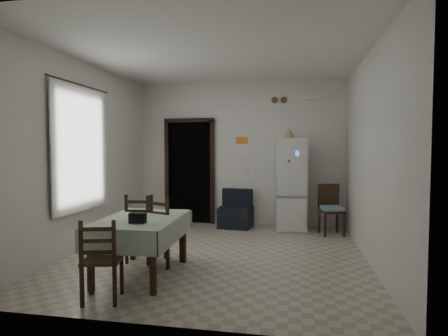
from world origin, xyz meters
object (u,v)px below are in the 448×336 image
fridge (292,184)px  navy_seat (236,209)px  dining_chair_far_left (143,227)px  corner_chair (332,210)px  dining_chair_far_right (166,230)px  dining_table (142,246)px  dining_chair_near_head (102,259)px

fridge → navy_seat: (-1.08, -0.00, -0.50)m
fridge → dining_chair_far_left: fridge is taller
fridge → dining_chair_far_left: 3.15m
corner_chair → dining_chair_far_right: size_ratio=0.97×
dining_chair_far_left → dining_chair_far_right: (0.38, -0.10, -0.00)m
dining_chair_far_right → dining_table: bearing=93.4°
fridge → navy_seat: bearing=177.1°
dining_table → dining_chair_near_head: bearing=-97.8°
corner_chair → dining_chair_far_right: dining_chair_far_right is taller
dining_table → dining_chair_near_head: (-0.08, -0.81, 0.08)m
dining_chair_far_right → dining_chair_near_head: 1.30m
corner_chair → dining_table: bearing=-147.4°
navy_seat → dining_table: navy_seat is taller
navy_seat → corner_chair: 1.83m
navy_seat → dining_table: (-0.72, -2.96, -0.02)m
dining_chair_far_right → dining_chair_near_head: size_ratio=1.08×
fridge → dining_table: size_ratio=1.28×
dining_chair_near_head → navy_seat: bearing=-115.6°
dining_table → dining_chair_far_left: bearing=109.3°
navy_seat → dining_chair_far_left: dining_chair_far_left is taller
dining_chair_near_head → dining_chair_far_right: bearing=-114.1°
dining_table → dining_chair_far_right: (0.16, 0.47, 0.11)m
fridge → dining_table: (-1.80, -2.96, -0.52)m
fridge → dining_chair_near_head: size_ratio=2.03×
dining_chair_far_left → dining_chair_far_right: 0.40m
dining_chair_far_left → dining_chair_near_head: dining_chair_far_left is taller
navy_seat → dining_chair_far_right: bearing=-96.3°
navy_seat → dining_chair_far_right: size_ratio=0.79×
fridge → dining_table: fridge is taller
dining_chair_far_right → corner_chair: bearing=-115.6°
navy_seat → dining_table: bearing=-97.2°
navy_seat → dining_table: size_ratio=0.54×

